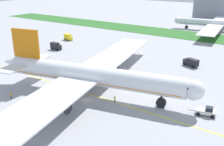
# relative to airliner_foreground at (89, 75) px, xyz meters

# --- Properties ---
(ground_plane) EXTENTS (600.00, 600.00, 0.00)m
(ground_plane) POSITION_rel_airliner_foreground_xyz_m (1.66, -3.04, -5.79)
(ground_plane) COLOR #9E9EA3
(ground_plane) RESTS_ON ground
(apron_taxi_line) EXTENTS (280.00, 0.36, 0.01)m
(apron_taxi_line) POSITION_rel_airliner_foreground_xyz_m (1.66, 0.25, -5.79)
(apron_taxi_line) COLOR yellow
(apron_taxi_line) RESTS_ON ground
(grass_median_strip) EXTENTS (320.00, 24.00, 0.10)m
(grass_median_strip) POSITION_rel_airliner_foreground_xyz_m (1.66, 94.41, -5.74)
(grass_median_strip) COLOR #2D6628
(grass_median_strip) RESTS_ON ground
(airliner_foreground) EXTENTS (58.93, 96.48, 17.06)m
(airliner_foreground) POSITION_rel_airliner_foreground_xyz_m (0.00, 0.00, 0.00)
(airliner_foreground) COLOR white
(airliner_foreground) RESTS_ON ground
(pushback_tug) EXTENTS (6.47, 3.24, 2.22)m
(pushback_tug) POSITION_rel_airliner_foreground_xyz_m (30.28, 7.06, -4.78)
(pushback_tug) COLOR white
(pushback_tug) RESTS_ON ground
(ground_crew_wingwalker_port) EXTENTS (0.45, 0.55, 1.74)m
(ground_crew_wingwalker_port) POSITION_rel_airliner_foreground_xyz_m (-15.68, -14.18, -4.74)
(ground_crew_wingwalker_port) COLOR black
(ground_crew_wingwalker_port) RESTS_ON ground
(ground_crew_marshaller_front) EXTENTS (0.30, 0.61, 1.75)m
(ground_crew_marshaller_front) POSITION_rel_airliner_foreground_xyz_m (8.58, 0.20, -4.73)
(ground_crew_marshaller_front) COLOR black
(ground_crew_marshaller_front) RESTS_ON ground
(service_truck_baggage_loader) EXTENTS (5.57, 2.53, 3.25)m
(service_truck_baggage_loader) POSITION_rel_airliner_foreground_xyz_m (-43.74, 28.67, -4.07)
(service_truck_baggage_loader) COLOR black
(service_truck_baggage_loader) RESTS_ON ground
(service_truck_fuel_bowser) EXTENTS (5.86, 3.71, 3.12)m
(service_truck_fuel_bowser) POSITION_rel_airliner_foreground_xyz_m (-53.12, 46.17, -4.15)
(service_truck_fuel_bowser) COLOR yellow
(service_truck_fuel_bowser) RESTS_ON ground
(service_truck_catering_van) EXTENTS (6.23, 3.84, 2.97)m
(service_truck_catering_van) POSITION_rel_airliner_foreground_xyz_m (14.48, 40.87, -4.19)
(service_truck_catering_van) COLOR black
(service_truck_catering_van) RESTS_ON ground
(parked_airliner_far_left) EXTENTS (48.57, 79.04, 13.73)m
(parked_airliner_far_left) POSITION_rel_airliner_foreground_xyz_m (2.05, 116.01, -1.13)
(parked_airliner_far_left) COLOR white
(parked_airliner_far_left) RESTS_ON ground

